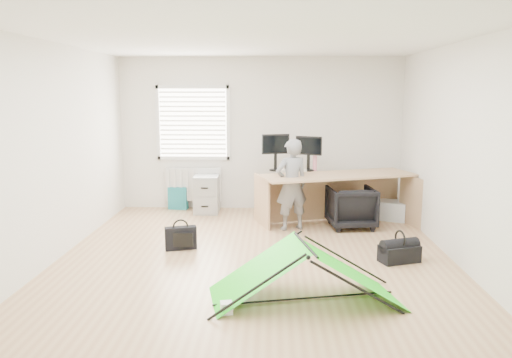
{
  "coord_description": "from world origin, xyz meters",
  "views": [
    {
      "loc": [
        0.22,
        -6.13,
        2.1
      ],
      "look_at": [
        0.0,
        0.4,
        0.95
      ],
      "focal_mm": 35.0,
      "sensor_mm": 36.0,
      "label": 1
    }
  ],
  "objects_px": {
    "laptop_bag": "(181,238)",
    "office_chair": "(351,207)",
    "duffel_bag": "(399,254)",
    "monitor_left": "(275,157)",
    "thermos": "(315,163)",
    "person": "(292,185)",
    "storage_crate": "(390,210)",
    "desk": "(337,200)",
    "monitor_right": "(308,158)",
    "filing_cabinet": "(207,194)",
    "kite": "(305,272)"
  },
  "relations": [
    {
      "from": "kite",
      "to": "duffel_bag",
      "type": "bearing_deg",
      "value": 31.55
    },
    {
      "from": "monitor_left",
      "to": "monitor_right",
      "type": "distance_m",
      "value": 0.54
    },
    {
      "from": "thermos",
      "to": "storage_crate",
      "type": "xyz_separation_m",
      "value": [
        1.27,
        0.08,
        -0.79
      ]
    },
    {
      "from": "thermos",
      "to": "laptop_bag",
      "type": "relative_size",
      "value": 0.6
    },
    {
      "from": "office_chair",
      "to": "laptop_bag",
      "type": "relative_size",
      "value": 1.7
    },
    {
      "from": "monitor_left",
      "to": "desk",
      "type": "bearing_deg",
      "value": -36.23
    },
    {
      "from": "desk",
      "to": "storage_crate",
      "type": "bearing_deg",
      "value": 6.04
    },
    {
      "from": "filing_cabinet",
      "to": "person",
      "type": "bearing_deg",
      "value": -37.74
    },
    {
      "from": "desk",
      "to": "kite",
      "type": "height_order",
      "value": "desk"
    },
    {
      "from": "filing_cabinet",
      "to": "monitor_left",
      "type": "distance_m",
      "value": 1.48
    },
    {
      "from": "kite",
      "to": "storage_crate",
      "type": "xyz_separation_m",
      "value": [
        1.62,
        3.34,
        -0.14
      ]
    },
    {
      "from": "monitor_right",
      "to": "kite",
      "type": "xyz_separation_m",
      "value": [
        -0.25,
        -3.24,
        -0.74
      ]
    },
    {
      "from": "filing_cabinet",
      "to": "kite",
      "type": "height_order",
      "value": "filing_cabinet"
    },
    {
      "from": "office_chair",
      "to": "laptop_bag",
      "type": "xyz_separation_m",
      "value": [
        -2.45,
        -1.2,
        -0.17
      ]
    },
    {
      "from": "thermos",
      "to": "office_chair",
      "type": "bearing_deg",
      "value": -40.28
    },
    {
      "from": "person",
      "to": "duffel_bag",
      "type": "relative_size",
      "value": 2.89
    },
    {
      "from": "person",
      "to": "filing_cabinet",
      "type": "bearing_deg",
      "value": -59.51
    },
    {
      "from": "filing_cabinet",
      "to": "monitor_right",
      "type": "height_order",
      "value": "monitor_right"
    },
    {
      "from": "desk",
      "to": "kite",
      "type": "bearing_deg",
      "value": -121.88
    },
    {
      "from": "filing_cabinet",
      "to": "kite",
      "type": "relative_size",
      "value": 0.35
    },
    {
      "from": "office_chair",
      "to": "duffel_bag",
      "type": "height_order",
      "value": "office_chair"
    },
    {
      "from": "thermos",
      "to": "kite",
      "type": "xyz_separation_m",
      "value": [
        -0.35,
        -3.26,
        -0.65
      ]
    },
    {
      "from": "office_chair",
      "to": "duffel_bag",
      "type": "xyz_separation_m",
      "value": [
        0.36,
        -1.61,
        -0.22
      ]
    },
    {
      "from": "monitor_right",
      "to": "desk",
      "type": "bearing_deg",
      "value": -14.16
    },
    {
      "from": "monitor_left",
      "to": "thermos",
      "type": "height_order",
      "value": "monitor_left"
    },
    {
      "from": "desk",
      "to": "monitor_right",
      "type": "distance_m",
      "value": 0.83
    },
    {
      "from": "storage_crate",
      "to": "duffel_bag",
      "type": "distance_m",
      "value": 2.17
    },
    {
      "from": "monitor_right",
      "to": "thermos",
      "type": "relative_size",
      "value": 1.75
    },
    {
      "from": "thermos",
      "to": "laptop_bag",
      "type": "bearing_deg",
      "value": -139.25
    },
    {
      "from": "filing_cabinet",
      "to": "duffel_bag",
      "type": "xyz_separation_m",
      "value": [
        2.74,
        -2.54,
        -0.22
      ]
    },
    {
      "from": "filing_cabinet",
      "to": "monitor_right",
      "type": "bearing_deg",
      "value": -16.43
    },
    {
      "from": "laptop_bag",
      "to": "office_chair",
      "type": "bearing_deg",
      "value": 8.9
    },
    {
      "from": "monitor_right",
      "to": "office_chair",
      "type": "bearing_deg",
      "value": -11.32
    },
    {
      "from": "storage_crate",
      "to": "kite",
      "type": "bearing_deg",
      "value": -115.91
    },
    {
      "from": "monitor_left",
      "to": "monitor_right",
      "type": "relative_size",
      "value": 1.06
    },
    {
      "from": "filing_cabinet",
      "to": "laptop_bag",
      "type": "height_order",
      "value": "filing_cabinet"
    },
    {
      "from": "monitor_left",
      "to": "office_chair",
      "type": "distance_m",
      "value": 1.45
    },
    {
      "from": "person",
      "to": "kite",
      "type": "bearing_deg",
      "value": 68.54
    },
    {
      "from": "filing_cabinet",
      "to": "person",
      "type": "xyz_separation_m",
      "value": [
        1.44,
        -1.09,
        0.37
      ]
    },
    {
      "from": "thermos",
      "to": "duffel_bag",
      "type": "xyz_separation_m",
      "value": [
        0.9,
        -2.06,
        -0.84
      ]
    },
    {
      "from": "filing_cabinet",
      "to": "thermos",
      "type": "relative_size",
      "value": 2.65
    },
    {
      "from": "desk",
      "to": "monitor_left",
      "type": "relative_size",
      "value": 5.26
    },
    {
      "from": "person",
      "to": "storage_crate",
      "type": "relative_size",
      "value": 2.56
    },
    {
      "from": "monitor_right",
      "to": "person",
      "type": "relative_size",
      "value": 0.31
    },
    {
      "from": "kite",
      "to": "laptop_bag",
      "type": "relative_size",
      "value": 4.55
    },
    {
      "from": "desk",
      "to": "duffel_bag",
      "type": "xyz_separation_m",
      "value": [
        0.56,
        -1.71,
        -0.31
      ]
    },
    {
      "from": "laptop_bag",
      "to": "filing_cabinet",
      "type": "bearing_deg",
      "value": 70.87
    },
    {
      "from": "monitor_left",
      "to": "monitor_right",
      "type": "height_order",
      "value": "monitor_left"
    },
    {
      "from": "desk",
      "to": "thermos",
      "type": "xyz_separation_m",
      "value": [
        -0.33,
        0.35,
        0.54
      ]
    },
    {
      "from": "monitor_right",
      "to": "thermos",
      "type": "distance_m",
      "value": 0.14
    }
  ]
}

